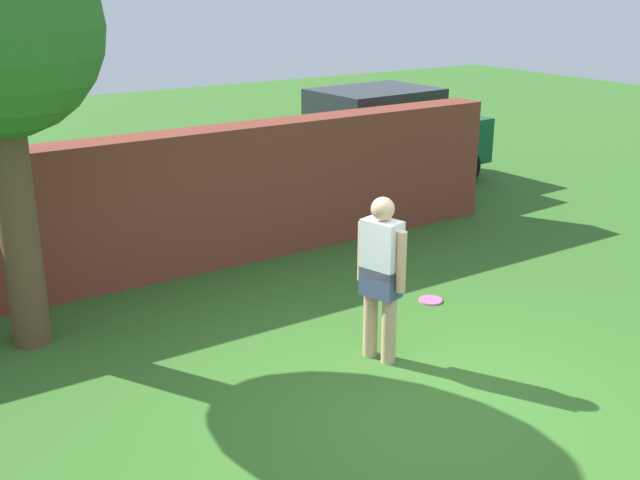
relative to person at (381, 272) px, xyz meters
The scene contains 5 objects.
ground_plane 1.39m from the person, 104.97° to the right, with size 40.00×40.00×0.00m, color #336623.
brick_wall 3.70m from the person, 118.62° to the left, with size 11.86×0.50×1.75m, color brown.
person is the anchor object (origin of this frame).
car 6.43m from the person, 53.48° to the left, with size 4.29×2.12×1.72m.
frisbee_pink 1.79m from the person, 30.27° to the left, with size 0.27×0.27×0.02m, color pink.
Camera 1 is at (-3.88, -4.26, 3.50)m, focal length 43.25 mm.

